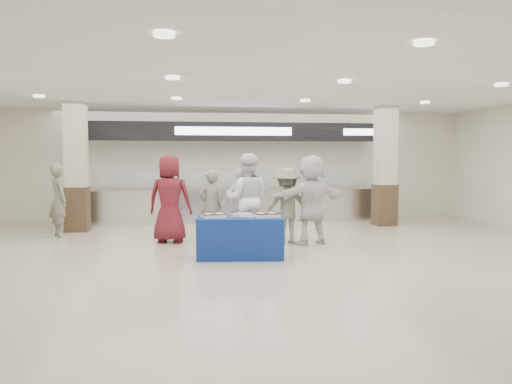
{
  "coord_description": "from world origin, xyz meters",
  "views": [
    {
      "loc": [
        -1.25,
        -8.63,
        1.84
      ],
      "look_at": [
        0.14,
        1.6,
        1.12
      ],
      "focal_mm": 35.0,
      "sensor_mm": 36.0,
      "label": 1
    }
  ],
  "objects": [
    {
      "name": "soldier_bg",
      "position": [
        -4.22,
        3.33,
        0.85
      ],
      "size": [
        0.66,
        0.74,
        1.7
      ],
      "primitive_type": "imported",
      "rotation": [
        0.0,
        0.0,
        2.09
      ],
      "color": "slate",
      "rests_on": "ground"
    },
    {
      "name": "sheet_cake_right",
      "position": [
        0.15,
        0.32,
        0.8
      ],
      "size": [
        0.5,
        0.42,
        0.09
      ],
      "color": "white",
      "rests_on": "display_table"
    },
    {
      "name": "display_table",
      "position": [
        -0.32,
        0.37,
        0.38
      ],
      "size": [
        1.62,
        0.92,
        0.75
      ],
      "primitive_type": "cube",
      "rotation": [
        0.0,
        0.0,
        -0.09
      ],
      "color": "navy",
      "rests_on": "ground"
    },
    {
      "name": "soldier_a",
      "position": [
        -0.77,
        2.26,
        0.78
      ],
      "size": [
        0.65,
        0.52,
        1.56
      ],
      "primitive_type": "imported",
      "rotation": [
        0.0,
        0.0,
        3.44
      ],
      "color": "slate",
      "rests_on": "ground"
    },
    {
      "name": "column_left",
      "position": [
        -4.0,
        4.2,
        1.53
      ],
      "size": [
        0.55,
        0.55,
        3.2
      ],
      "color": "#3B291A",
      "rests_on": "ground"
    },
    {
      "name": "serving_line",
      "position": [
        0.0,
        5.4,
        1.16
      ],
      "size": [
        8.7,
        0.85,
        2.8
      ],
      "color": "silver",
      "rests_on": "ground"
    },
    {
      "name": "cupcake_tray",
      "position": [
        -0.27,
        0.33,
        0.78
      ],
      "size": [
        0.52,
        0.47,
        0.07
      ],
      "color": "silver",
      "rests_on": "display_table"
    },
    {
      "name": "chef_short",
      "position": [
        -0.13,
        2.08,
        0.8
      ],
      "size": [
        1.01,
        0.67,
        1.59
      ],
      "primitive_type": "imported",
      "rotation": [
        0.0,
        0.0,
        3.47
      ],
      "color": "white",
      "rests_on": "ground"
    },
    {
      "name": "column_right",
      "position": [
        4.0,
        4.2,
        1.53
      ],
      "size": [
        0.55,
        0.55,
        3.2
      ],
      "color": "#3B291A",
      "rests_on": "ground"
    },
    {
      "name": "soldier_b",
      "position": [
        0.83,
        1.78,
        0.81
      ],
      "size": [
        1.07,
        0.65,
        1.61
      ],
      "primitive_type": "imported",
      "rotation": [
        0.0,
        0.0,
        3.19
      ],
      "color": "slate",
      "rests_on": "ground"
    },
    {
      "name": "civilian_maroon",
      "position": [
        -1.65,
        2.18,
        0.95
      ],
      "size": [
        1.03,
        0.78,
        1.9
      ],
      "primitive_type": "imported",
      "rotation": [
        0.0,
        0.0,
        2.94
      ],
      "color": "maroon",
      "rests_on": "ground"
    },
    {
      "name": "civilian_white",
      "position": [
        1.31,
        1.58,
        0.95
      ],
      "size": [
        1.84,
        1.05,
        1.89
      ],
      "primitive_type": "imported",
      "rotation": [
        0.0,
        0.0,
        3.44
      ],
      "color": "white",
      "rests_on": "ground"
    },
    {
      "name": "chef_tall",
      "position": [
        -0.02,
        1.84,
        0.96
      ],
      "size": [
        1.03,
        0.85,
        1.91
      ],
      "primitive_type": "imported",
      "rotation": [
        0.0,
        0.0,
        2.99
      ],
      "color": "white",
      "rests_on": "ground"
    },
    {
      "name": "ground",
      "position": [
        0.0,
        0.0,
        0.0
      ],
      "size": [
        14.0,
        14.0,
        0.0
      ],
      "primitive_type": "plane",
      "color": "beige",
      "rests_on": "ground"
    },
    {
      "name": "sheet_cake_left",
      "position": [
        -0.8,
        0.37,
        0.79
      ],
      "size": [
        0.47,
        0.4,
        0.09
      ],
      "color": "white",
      "rests_on": "display_table"
    }
  ]
}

